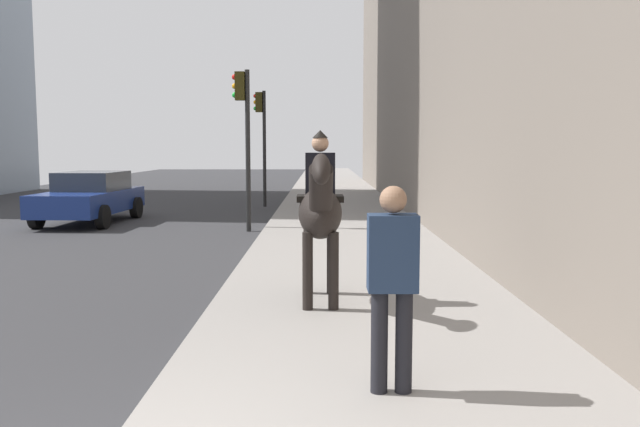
{
  "coord_description": "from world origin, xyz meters",
  "views": [
    {
      "loc": [
        -3.05,
        -1.44,
        2.12
      ],
      "look_at": [
        4.0,
        -1.42,
        1.4
      ],
      "focal_mm": 36.17,
      "sensor_mm": 36.0,
      "label": 1
    }
  ],
  "objects": [
    {
      "name": "car_near_lane",
      "position": [
        15.06,
        5.09,
        0.74
      ],
      "size": [
        4.37,
        2.13,
        1.44
      ],
      "rotation": [
        0.0,
        0.0,
        3.1
      ],
      "color": "navy",
      "rests_on": "ground"
    },
    {
      "name": "mounted_horse_near",
      "position": [
        5.15,
        -1.42,
        1.33
      ],
      "size": [
        2.15,
        0.61,
        2.23
      ],
      "rotation": [
        0.0,
        0.0,
        3.15
      ],
      "color": "black",
      "rests_on": "sidewalk_slab"
    },
    {
      "name": "traffic_light_far_curb",
      "position": [
        20.09,
        0.68,
        2.75
      ],
      "size": [
        0.2,
        0.44,
        4.13
      ],
      "color": "black",
      "rests_on": "ground"
    },
    {
      "name": "traffic_light_near_curb",
      "position": [
        13.16,
        0.49,
        2.7
      ],
      "size": [
        0.2,
        0.44,
        4.04
      ],
      "color": "black",
      "rests_on": "ground"
    },
    {
      "name": "pedestrian_greeting",
      "position": [
        2.07,
        -2.01,
        1.1
      ],
      "size": [
        0.26,
        0.4,
        1.7
      ],
      "rotation": [
        0.0,
        0.0,
        0.0
      ],
      "color": "black",
      "rests_on": "sidewalk_slab"
    }
  ]
}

